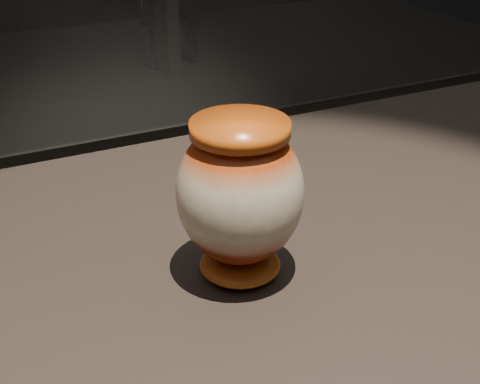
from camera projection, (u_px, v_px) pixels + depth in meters
name	position (u px, v px, depth m)	size (l,w,h in m)	color
main_vase	(240.00, 195.00, 0.76)	(0.17, 0.17, 0.20)	#6A1F09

